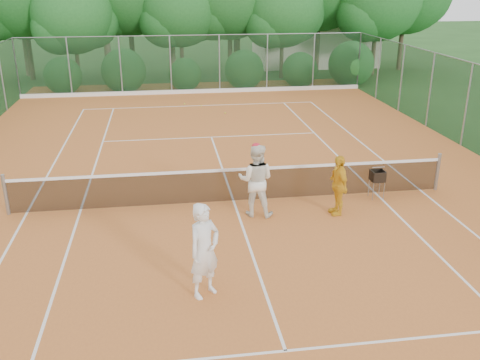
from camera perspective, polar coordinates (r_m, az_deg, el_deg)
name	(u,v)px	position (r m, az deg, el deg)	size (l,w,h in m)	color
ground	(234,202)	(14.79, -0.69, -2.35)	(120.00, 120.00, 0.00)	#1F4819
clay_court	(234,202)	(14.79, -0.69, -2.31)	(18.00, 36.00, 0.02)	#C26B2C
club_building	(314,43)	(39.24, 7.91, 14.31)	(8.00, 5.00, 3.00)	beige
tennis_net	(234,184)	(14.59, -0.69, -0.43)	(11.97, 0.10, 1.10)	gray
player_white	(204,251)	(10.21, -3.82, -7.53)	(0.70, 0.46, 1.91)	white
player_center_grp	(256,180)	(13.62, 1.70, 0.01)	(1.11, 0.98, 1.94)	white
player_yellow	(338,185)	(13.96, 10.43, -0.53)	(0.93, 0.39, 1.59)	gold
ball_hopper	(378,176)	(15.26, 14.46, 0.38)	(0.35, 0.35, 0.81)	gray
stray_ball_a	(184,104)	(26.40, -5.95, 8.10)	(0.07, 0.07, 0.07)	#AAC82E
stray_ball_b	(225,113)	(24.43, -1.59, 7.16)	(0.07, 0.07, 0.07)	gold
stray_ball_c	(201,106)	(25.91, -4.15, 7.91)	(0.07, 0.07, 0.07)	yellow
court_markings	(234,201)	(14.78, -0.69, -2.27)	(11.03, 23.83, 0.01)	white
fence_back	(195,64)	(28.86, -4.80, 12.18)	(18.07, 0.07, 3.00)	#19381E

